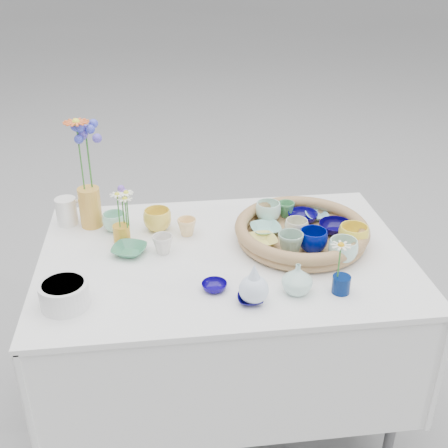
{
  "coord_description": "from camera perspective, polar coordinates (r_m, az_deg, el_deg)",
  "views": [
    {
      "loc": [
        -0.21,
        -1.64,
        1.76
      ],
      "look_at": [
        0.0,
        0.02,
        0.87
      ],
      "focal_mm": 45.0,
      "sensor_mm": 36.0,
      "label": 1
    }
  ],
  "objects": [
    {
      "name": "tray_ceramic_6",
      "position": [
        2.1,
        4.5,
        1.24
      ],
      "size": [
        0.1,
        0.1,
        0.07
      ],
      "primitive_type": "imported",
      "rotation": [
        0.0,
        0.0,
        -0.07
      ],
      "color": "silver",
      "rests_on": "wicker_tray"
    },
    {
      "name": "tray_ceramic_3",
      "position": [
        1.98,
        8.79,
        -1.43
      ],
      "size": [
        0.1,
        0.1,
        0.03
      ],
      "primitive_type": "imported",
      "rotation": [
        0.0,
        0.0,
        0.09
      ],
      "color": "#59A26D",
      "rests_on": "wicker_tray"
    },
    {
      "name": "loose_ceramic_1",
      "position": [
        2.04,
        -3.79,
        -0.3
      ],
      "size": [
        0.08,
        0.08,
        0.06
      ],
      "primitive_type": "imported",
      "rotation": [
        0.0,
        0.0,
        -0.11
      ],
      "color": "#F7CB83",
      "rests_on": "display_table"
    },
    {
      "name": "loose_ceramic_2",
      "position": [
        1.95,
        -9.6,
        -2.63
      ],
      "size": [
        0.15,
        0.15,
        0.03
      ],
      "primitive_type": "imported",
      "rotation": [
        0.0,
        0.0,
        -0.34
      ],
      "color": "#3B825C",
      "rests_on": "display_table"
    },
    {
      "name": "tray_ceramic_8",
      "position": [
        2.15,
        9.42,
        0.82
      ],
      "size": [
        0.09,
        0.09,
        0.02
      ],
      "primitive_type": "imported",
      "rotation": [
        0.0,
        0.0,
        0.09
      ],
      "color": "#85C3D4",
      "rests_on": "wicker_tray"
    },
    {
      "name": "wicker_tray",
      "position": [
        2.0,
        7.87,
        -0.82
      ],
      "size": [
        0.47,
        0.47,
        0.08
      ],
      "primitive_type": null,
      "color": "brown",
      "rests_on": "display_table"
    },
    {
      "name": "daisy_cup",
      "position": [
        2.02,
        -10.35,
        -0.97
      ],
      "size": [
        0.08,
        0.08,
        0.06
      ],
      "primitive_type": "cylinder",
      "rotation": [
        0.0,
        0.0,
        0.29
      ],
      "color": "gold",
      "rests_on": "display_table"
    },
    {
      "name": "tray_ceramic_2",
      "position": [
        1.96,
        12.99,
        -1.27
      ],
      "size": [
        0.11,
        0.11,
        0.08
      ],
      "primitive_type": "imported",
      "rotation": [
        0.0,
        0.0,
        0.02
      ],
      "color": "yellow",
      "rests_on": "wicker_tray"
    },
    {
      "name": "loose_ceramic_3",
      "position": [
        1.93,
        -6.24,
        -2.06
      ],
      "size": [
        0.08,
        0.08,
        0.07
      ],
      "primitive_type": "imported",
      "rotation": [
        0.0,
        0.0,
        -0.1
      ],
      "color": "silver",
      "rests_on": "display_table"
    },
    {
      "name": "tray_ceramic_10",
      "position": [
        1.95,
        3.78,
        -1.76
      ],
      "size": [
        0.13,
        0.13,
        0.03
      ],
      "primitive_type": "imported",
      "rotation": [
        0.0,
        0.0,
        0.18
      ],
      "color": "#D7CB5E",
      "rests_on": "wicker_tray"
    },
    {
      "name": "bud_vase_cobalt",
      "position": [
        1.76,
        11.82,
        -6.02
      ],
      "size": [
        0.07,
        0.07,
        0.06
      ],
      "primitive_type": "cylinder",
      "rotation": [
        0.0,
        0.0,
        0.33
      ],
      "color": "#01164B",
      "rests_on": "display_table"
    },
    {
      "name": "single_daisy",
      "position": [
        1.71,
        11.63,
        -3.72
      ],
      "size": [
        0.09,
        0.09,
        0.13
      ],
      "primitive_type": null,
      "rotation": [
        0.0,
        0.0,
        -0.27
      ],
      "color": "silver",
      "rests_on": "bud_vase_cobalt"
    },
    {
      "name": "tray_ceramic_0",
      "position": [
        2.11,
        8.0,
        0.7
      ],
      "size": [
        0.14,
        0.14,
        0.03
      ],
      "primitive_type": "imported",
      "rotation": [
        0.0,
        0.0,
        -0.34
      ],
      "color": "#08024F",
      "rests_on": "wicker_tray"
    },
    {
      "name": "white_pitcher",
      "position": [
        2.18,
        -15.7,
        1.25
      ],
      "size": [
        0.12,
        0.09,
        0.1
      ],
      "primitive_type": null,
      "rotation": [
        0.0,
        0.0,
        -0.1
      ],
      "color": "white",
      "rests_on": "display_table"
    },
    {
      "name": "display_table",
      "position": [
        2.41,
        0.06,
        -18.81
      ],
      "size": [
        1.26,
        0.86,
        0.77
      ],
      "primitive_type": null,
      "color": "silver",
      "rests_on": "ground"
    },
    {
      "name": "loose_ceramic_0",
      "position": [
        2.08,
        -6.78,
        0.42
      ],
      "size": [
        0.12,
        0.12,
        0.08
      ],
      "primitive_type": "imported",
      "rotation": [
        0.0,
        0.0,
        0.14
      ],
      "color": "yellow",
      "rests_on": "display_table"
    },
    {
      "name": "daisy_posy",
      "position": [
        1.97,
        -10.25,
        1.86
      ],
      "size": [
        0.09,
        0.09,
        0.16
      ],
      "primitive_type": null,
      "rotation": [
        0.0,
        0.0,
        0.07
      ],
      "color": "white",
      "rests_on": "daisy_cup"
    },
    {
      "name": "loose_ceramic_4",
      "position": [
        1.74,
        -0.99,
        -6.35
      ],
      "size": [
        0.09,
        0.09,
        0.02
      ],
      "primitive_type": "imported",
      "rotation": [
        0.0,
        0.0,
        -0.21
      ],
      "color": "#0B0062",
      "rests_on": "display_table"
    },
    {
      "name": "bud_vase_paleblue",
      "position": [
        1.66,
        3.07,
        -5.98
      ],
      "size": [
        0.12,
        0.12,
        0.14
      ],
      "primitive_type": null,
      "rotation": [
        0.0,
        0.0,
        0.4
      ],
      "color": "silver",
      "rests_on": "display_table"
    },
    {
      "name": "loose_ceramic_5",
      "position": [
        2.1,
        -11.06,
        0.21
      ],
      "size": [
        0.1,
        0.1,
        0.07
      ],
      "primitive_type": "imported",
      "rotation": [
        0.0,
        0.0,
        0.14
      ],
      "color": "#97D6B7",
      "rests_on": "display_table"
    },
    {
      "name": "gerbera",
      "position": [
        2.06,
        -14.39,
        6.66
      ],
      "size": [
        0.11,
        0.11,
        0.27
      ],
      "primitive_type": null,
      "rotation": [
        0.0,
        0.0,
        -0.11
      ],
      "color": "orange",
      "rests_on": "tall_vase_yellow"
    },
    {
      "name": "hydrangea",
      "position": [
        2.07,
        -13.56,
        6.29
      ],
      "size": [
        0.08,
        0.08,
        0.29
      ],
      "primitive_type": null,
      "rotation": [
        0.0,
        0.0,
        0.01
      ],
      "color": "#3943C5",
      "rests_on": "tall_vase_yellow"
    },
    {
      "name": "tray_ceramic_7",
      "position": [
        2.0,
        7.36,
        -0.45
      ],
      "size": [
        0.11,
        0.11,
        0.07
      ],
      "primitive_type": "imported",
      "rotation": [
        0.0,
        0.0,
        -0.37
      ],
      "color": "beige",
      "rests_on": "wicker_tray"
    },
    {
      "name": "bud_vase_seafoam",
      "position": [
        1.72,
        7.46,
        -5.53
      ],
      "size": [
        0.1,
        0.1,
        0.1
      ],
      "primitive_type": "imported",
      "rotation": [
        0.0,
        0.0,
        -0.04
      ],
      "color": "#A9D2C5",
      "rests_on": "display_table"
    },
    {
      "name": "ground",
      "position": [
        2.41,
        0.06,
        -18.81
      ],
      "size": [
        80.0,
        80.0,
        0.0
      ],
      "primitive_type": "plane",
      "color": "gray"
    },
    {
      "name": "tray_ceramic_12",
      "position": [
        2.14,
        6.33,
        1.48
      ],
      "size": [
        0.08,
        0.08,
        0.06
      ],
      "primitive_type": "imported",
      "rotation": [
        0.0,
        0.0,
        0.26
      ],
      "color": "#408952",
      "rests_on": "wicker_tray"
    },
    {
      "name": "tray_ceramic_9",
      "position": [
        1.92,
        9.03,
        -1.69
      ],
      "size": [
        0.12,
        0.12,
        0.08
      ],
      "primitive_type": "imported",
      "rotation": [
        0.0,
        0.0,
        0.27
      ],
      "color": "#000A73",
      "rests_on": "wicker_tray"
    },
    {
      "name": "fluted_bowl",
      "position": [
        1.73,
        -15.91,
        -6.88
      ],
      "size": [
        0.19,
        0.19,
        0.08
      ],
      "primitive_type": null,
      "rotation": [
        0.0,
        0.0,
        -0.34
      ],
      "color": "silver",
      "rests_on": "display_table"
    },
    {
      "name": "tray_ceramic_5",
      "position": [
        2.02,
        4.26,
        -0.53
      ],
      "size": [
        0.12,
        0.12,
        0.03
      ],
      "primitive_type": "imported",
      "rotation": [
        0.0,
        0.0,
        0.09
      ],
      "color": "#80BFB3",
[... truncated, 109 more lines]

